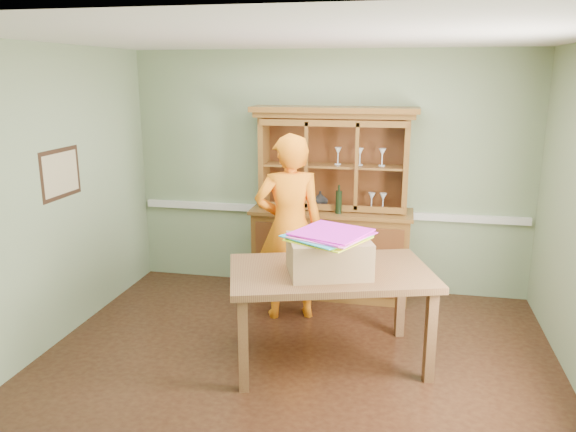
% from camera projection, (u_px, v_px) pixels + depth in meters
% --- Properties ---
extents(floor, '(4.50, 4.50, 0.00)m').
position_uv_depth(floor, '(293.00, 368.00, 4.78)').
color(floor, '#442715').
rests_on(floor, ground).
extents(ceiling, '(4.50, 4.50, 0.00)m').
position_uv_depth(ceiling, '(294.00, 37.00, 4.12)').
color(ceiling, white).
rests_on(ceiling, wall_back).
extents(wall_back, '(4.50, 0.00, 4.50)m').
position_uv_depth(wall_back, '(328.00, 173.00, 6.35)').
color(wall_back, gray).
rests_on(wall_back, floor).
extents(wall_left, '(0.00, 4.00, 4.00)m').
position_uv_depth(wall_left, '(41.00, 202.00, 4.90)').
color(wall_left, gray).
rests_on(wall_left, floor).
extents(wall_front, '(4.50, 0.00, 4.50)m').
position_uv_depth(wall_front, '(208.00, 320.00, 2.55)').
color(wall_front, gray).
rests_on(wall_front, floor).
extents(chair_rail, '(4.41, 0.05, 0.08)m').
position_uv_depth(chair_rail, '(327.00, 212.00, 6.43)').
color(chair_rail, silver).
rests_on(chair_rail, wall_back).
extents(framed_map, '(0.03, 0.60, 0.46)m').
position_uv_depth(framed_map, '(61.00, 174.00, 5.13)').
color(framed_map, black).
rests_on(framed_map, wall_left).
extents(china_hutch, '(1.78, 0.59, 2.10)m').
position_uv_depth(china_hutch, '(331.00, 231.00, 6.26)').
color(china_hutch, brown).
rests_on(china_hutch, floor).
extents(dining_table, '(1.90, 1.46, 0.84)m').
position_uv_depth(dining_table, '(330.00, 281.00, 4.74)').
color(dining_table, brown).
rests_on(dining_table, floor).
extents(cardboard_box, '(0.78, 0.69, 0.30)m').
position_uv_depth(cardboard_box, '(329.00, 256.00, 4.60)').
color(cardboard_box, '#94734C').
rests_on(cardboard_box, dining_table).
extents(kite_stack, '(0.72, 0.72, 0.05)m').
position_uv_depth(kite_stack, '(328.00, 235.00, 4.55)').
color(kite_stack, '#E8FC1F').
rests_on(kite_stack, cardboard_box).
extents(person, '(0.80, 0.65, 1.89)m').
position_uv_depth(person, '(289.00, 228.00, 5.60)').
color(person, orange).
rests_on(person, floor).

